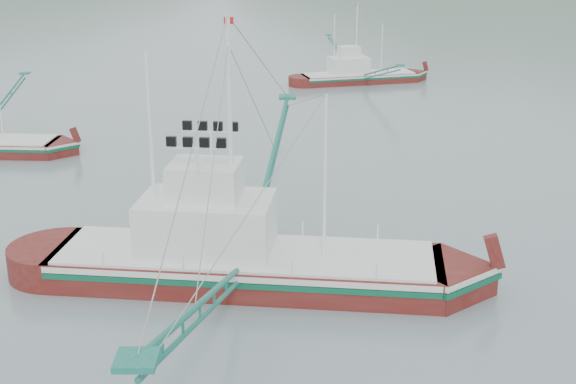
{
  "coord_description": "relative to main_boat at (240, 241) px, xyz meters",
  "views": [
    {
      "loc": [
        -0.19,
        -29.76,
        15.22
      ],
      "look_at": [
        0.0,
        6.0,
        3.2
      ],
      "focal_mm": 50.0,
      "sensor_mm": 36.0,
      "label": 1
    }
  ],
  "objects": [
    {
      "name": "ground",
      "position": [
        2.13,
        -2.87,
        -1.98
      ],
      "size": [
        1200.0,
        1200.0,
        0.0
      ],
      "primitive_type": "plane",
      "color": "slate",
      "rests_on": "ground"
    },
    {
      "name": "main_boat",
      "position": [
        0.0,
        0.0,
        0.0
      ],
      "size": [
        17.66,
        31.08,
        12.63
      ],
      "rotation": [
        0.0,
        0.0,
        -0.12
      ],
      "color": "#52110D",
      "rests_on": "ground"
    },
    {
      "name": "bg_boat_far",
      "position": [
        9.39,
        47.09,
        -0.43
      ],
      "size": [
        11.93,
        20.5,
        8.45
      ],
      "rotation": [
        0.0,
        0.0,
        0.25
      ],
      "color": "#52110D",
      "rests_on": "ground"
    }
  ]
}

